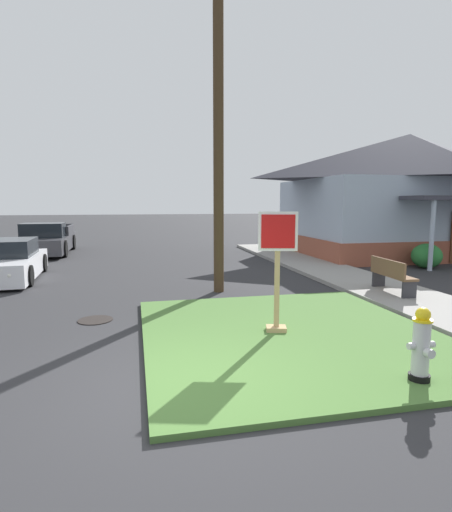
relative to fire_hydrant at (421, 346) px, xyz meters
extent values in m
plane|color=#2B2B2D|center=(-3.12, 0.57, -0.55)|extent=(160.00, 160.00, 0.00)
cube|color=#477033|center=(-0.91, 2.29, -0.51)|extent=(5.25, 5.71, 0.08)
cube|color=gray|center=(2.92, 7.22, -0.49)|extent=(2.20, 19.72, 0.12)
cylinder|color=black|center=(0.00, 0.00, -0.43)|extent=(0.28, 0.27, 0.08)
cylinder|color=#BCBCC1|center=(0.00, 0.00, -0.03)|extent=(0.22, 0.22, 0.72)
cylinder|color=yellow|center=(0.00, 0.00, 0.35)|extent=(0.25, 0.25, 0.03)
sphere|color=yellow|center=(0.00, 0.00, 0.42)|extent=(0.19, 0.19, 0.19)
cube|color=yellow|center=(0.00, 0.00, 0.49)|extent=(0.04, 0.04, 0.04)
cylinder|color=#BCBCC1|center=(-0.15, 0.00, 0.01)|extent=(0.08, 0.09, 0.09)
cylinder|color=#BCBCC1|center=(0.15, 0.00, 0.01)|extent=(0.08, 0.09, 0.09)
cylinder|color=#BCBCC1|center=(0.00, -0.16, -0.04)|extent=(0.12, 0.09, 0.12)
cube|color=tan|center=(-1.14, 2.40, 0.59)|extent=(0.11, 0.11, 2.11)
cube|color=tan|center=(-1.14, 2.40, -0.43)|extent=(0.42, 0.36, 0.08)
cube|color=white|center=(-1.15, 2.35, 1.36)|extent=(0.67, 0.19, 0.70)
cube|color=red|center=(-1.16, 2.34, 1.36)|extent=(0.58, 0.17, 0.59)
cylinder|color=black|center=(-4.46, 4.09, -0.54)|extent=(0.70, 0.70, 0.02)
cube|color=silver|center=(-7.59, 9.37, -0.14)|extent=(2.08, 4.39, 0.64)
cube|color=black|center=(-7.60, 9.59, 0.42)|extent=(1.69, 2.06, 0.56)
cylinder|color=black|center=(-6.65, 8.09, -0.24)|extent=(0.25, 0.63, 0.62)
cylinder|color=black|center=(-6.80, 10.75, -0.24)|extent=(0.25, 0.63, 0.62)
sphere|color=white|center=(-6.92, 7.31, -0.08)|extent=(0.14, 0.14, 0.14)
sphere|color=red|center=(-7.16, 11.51, -0.08)|extent=(0.12, 0.12, 0.12)
sphere|color=red|center=(-8.26, 11.45, -0.08)|extent=(0.12, 0.12, 0.12)
cube|color=#38383D|center=(-7.69, 16.14, -0.05)|extent=(2.15, 5.35, 0.68)
cube|color=black|center=(-7.67, 15.39, 0.59)|extent=(1.81, 1.42, 0.68)
cube|color=#38383D|center=(-6.75, 17.09, 0.51)|extent=(0.15, 2.23, 0.44)
cube|color=#38383D|center=(-8.67, 17.04, 0.51)|extent=(0.15, 2.23, 0.44)
cube|color=#38383D|center=(-7.75, 18.74, 0.51)|extent=(1.82, 0.14, 0.44)
cylinder|color=black|center=(-6.70, 14.57, -0.17)|extent=(0.28, 0.77, 0.76)
cylinder|color=black|center=(-8.60, 14.52, -0.17)|extent=(0.28, 0.77, 0.76)
cylinder|color=black|center=(-6.78, 17.75, -0.17)|extent=(0.28, 0.77, 0.76)
cylinder|color=black|center=(-8.68, 17.70, -0.17)|extent=(0.28, 0.77, 0.76)
cube|color=brown|center=(2.84, 4.68, 0.01)|extent=(0.50, 1.59, 0.06)
cube|color=brown|center=(2.66, 4.69, 0.23)|extent=(0.15, 1.57, 0.38)
cube|color=#2D2D33|center=(2.79, 3.98, -0.22)|extent=(0.36, 0.08, 0.41)
cube|color=#2D2D33|center=(2.88, 5.38, -0.22)|extent=(0.36, 0.08, 0.41)
cylinder|color=#42301E|center=(-1.42, 6.23, 4.71)|extent=(0.27, 0.27, 10.51)
cube|color=brown|center=(8.92, 12.60, -0.10)|extent=(10.35, 6.82, 0.90)
cube|color=#9EADC1|center=(8.92, 12.60, 1.62)|extent=(10.15, 6.68, 2.53)
pyramid|color=#33333D|center=(8.92, 12.60, 3.94)|extent=(10.87, 7.16, 2.11)
cylinder|color=#9EADC1|center=(6.59, 7.94, 0.74)|extent=(0.16, 0.16, 2.57)
ellipsoid|color=#2A7333|center=(6.85, 8.46, -0.09)|extent=(1.07, 1.07, 0.91)
camera|label=1|loc=(-3.62, -4.45, 1.86)|focal=28.66mm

